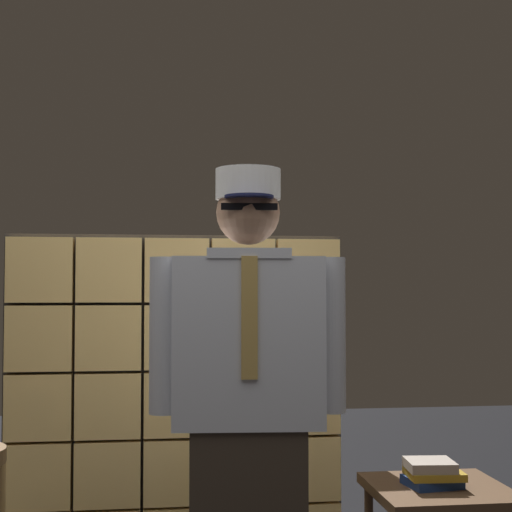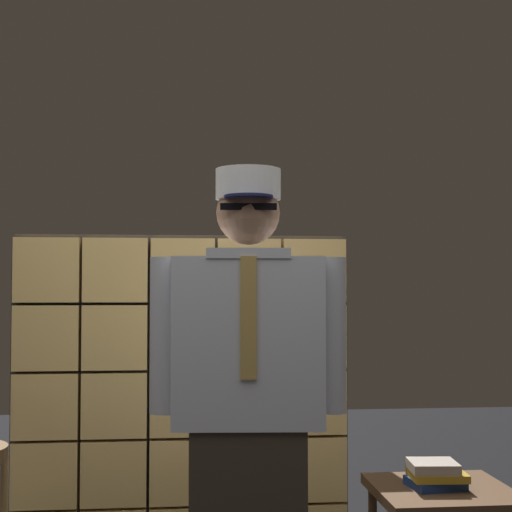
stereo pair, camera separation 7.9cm
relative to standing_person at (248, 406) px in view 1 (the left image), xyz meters
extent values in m
cube|color=#F2C672|center=(-0.87, 0.96, -0.45)|extent=(0.30, 0.08, 0.30)
cube|color=#F2C672|center=(-0.55, 0.96, -0.45)|extent=(0.30, 0.08, 0.30)
cube|color=#F2C672|center=(-0.23, 0.96, -0.45)|extent=(0.30, 0.08, 0.30)
cube|color=#F2C672|center=(0.09, 0.96, -0.45)|extent=(0.30, 0.08, 0.30)
cube|color=#F2C672|center=(0.41, 0.96, -0.45)|extent=(0.30, 0.08, 0.30)
cube|color=#F2C672|center=(-0.87, 0.96, -0.13)|extent=(0.30, 0.08, 0.30)
cube|color=#F2C672|center=(-0.55, 0.96, -0.13)|extent=(0.30, 0.08, 0.30)
cube|color=#F2C672|center=(-0.23, 0.96, -0.13)|extent=(0.30, 0.08, 0.30)
cube|color=#F2C672|center=(0.09, 0.96, -0.13)|extent=(0.30, 0.08, 0.30)
cube|color=#F2C672|center=(0.41, 0.96, -0.13)|extent=(0.30, 0.08, 0.30)
cube|color=#F2C672|center=(-0.87, 0.96, 0.19)|extent=(0.30, 0.08, 0.30)
cube|color=#F2C672|center=(-0.55, 0.96, 0.19)|extent=(0.30, 0.08, 0.30)
cube|color=#F2C672|center=(-0.23, 0.96, 0.19)|extent=(0.30, 0.08, 0.30)
cube|color=#F2C672|center=(0.09, 0.96, 0.19)|extent=(0.30, 0.08, 0.30)
cube|color=#F2C672|center=(0.41, 0.96, 0.19)|extent=(0.30, 0.08, 0.30)
cube|color=#F2C672|center=(-0.87, 0.96, 0.50)|extent=(0.30, 0.08, 0.30)
cube|color=#F2C672|center=(-0.55, 0.96, 0.50)|extent=(0.30, 0.08, 0.30)
cube|color=#F2C672|center=(-0.23, 0.96, 0.50)|extent=(0.30, 0.08, 0.30)
cube|color=#F2C672|center=(0.09, 0.96, 0.50)|extent=(0.30, 0.08, 0.30)
cube|color=#F2C672|center=(0.41, 0.96, 0.50)|extent=(0.30, 0.08, 0.30)
cube|color=#38332D|center=(-0.23, 1.02, -0.13)|extent=(1.62, 0.02, 1.62)
cube|color=silver|center=(0.00, 0.00, 0.23)|extent=(0.55, 0.27, 0.60)
cube|color=tan|center=(-0.01, -0.12, 0.32)|extent=(0.06, 0.01, 0.42)
cube|color=silver|center=(0.00, 0.00, 0.54)|extent=(0.31, 0.26, 0.04)
sphere|color=#A87A5B|center=(0.00, 0.00, 0.69)|extent=(0.23, 0.23, 0.23)
ellipsoid|color=black|center=(0.00, -0.05, 0.65)|extent=(0.16, 0.09, 0.10)
cube|color=black|center=(-0.01, -0.10, 0.70)|extent=(0.20, 0.03, 0.02)
cylinder|color=#191E47|center=(-0.01, -0.09, 0.74)|extent=(0.18, 0.18, 0.01)
cylinder|color=white|center=(0.00, 0.00, 0.79)|extent=(0.23, 0.23, 0.11)
cylinder|color=silver|center=(0.30, -0.02, 0.25)|extent=(0.11, 0.11, 0.55)
cylinder|color=silver|center=(-0.30, 0.02, 0.25)|extent=(0.11, 0.11, 0.55)
cube|color=#513823|center=(0.77, 0.17, -0.37)|extent=(0.52, 0.52, 0.04)
cube|color=navy|center=(0.74, 0.17, -0.33)|extent=(0.21, 0.19, 0.04)
cube|color=olive|center=(0.74, 0.16, -0.30)|extent=(0.22, 0.19, 0.03)
cube|color=gray|center=(0.73, 0.16, -0.27)|extent=(0.19, 0.18, 0.04)
cylinder|color=black|center=(0.69, 0.24, -0.30)|extent=(0.08, 0.08, 0.09)
torus|color=black|center=(0.75, 0.24, -0.30)|extent=(0.06, 0.01, 0.06)
camera|label=1|loc=(-0.32, -2.73, 0.42)|focal=54.02mm
camera|label=2|loc=(-0.25, -2.74, 0.42)|focal=54.02mm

